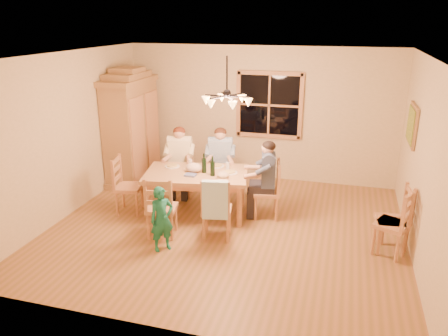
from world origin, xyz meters
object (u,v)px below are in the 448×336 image
(chandelier, at_px, (227,100))
(chair_near_right, at_px, (217,219))
(wine_bottle_a, at_px, (204,163))
(chair_spare_front, at_px, (391,234))
(dining_table, at_px, (196,178))
(armoire, at_px, (132,131))
(chair_spare_back, at_px, (390,231))
(adult_plaid_man, at_px, (220,154))
(adult_slate_man, at_px, (267,170))
(chair_far_left, at_px, (181,180))
(chair_near_left, at_px, (162,217))
(chair_end_left, at_px, (129,195))
(wine_bottle_b, at_px, (213,166))
(child, at_px, (162,219))
(chair_end_right, at_px, (266,200))
(chair_far_right, at_px, (220,182))
(adult_woman, at_px, (180,153))

(chandelier, relative_size, chair_near_right, 0.78)
(wine_bottle_a, relative_size, chair_spare_front, 0.33)
(dining_table, bearing_deg, armoire, 145.64)
(armoire, height_order, chair_spare_back, armoire)
(adult_plaid_man, bearing_deg, adult_slate_man, 136.64)
(chair_far_left, relative_size, chair_spare_back, 1.00)
(chair_near_right, bearing_deg, chair_near_left, 180.00)
(chair_end_left, bearing_deg, wine_bottle_b, 84.97)
(chair_near_left, relative_size, child, 1.02)
(chair_end_right, relative_size, chair_spare_back, 1.00)
(armoire, bearing_deg, chair_end_left, -66.26)
(chair_near_right, height_order, wine_bottle_a, wine_bottle_a)
(chair_far_right, bearing_deg, chair_near_right, 93.37)
(dining_table, bearing_deg, chair_far_right, 78.40)
(adult_slate_man, bearing_deg, child, 129.59)
(chair_end_right, distance_m, chair_spare_back, 2.02)
(armoire, height_order, child, armoire)
(adult_slate_man, bearing_deg, chair_end_left, 90.00)
(dining_table, xyz_separation_m, adult_woman, (-0.57, 0.71, 0.18))
(armoire, xyz_separation_m, chair_near_right, (2.36, -1.93, -0.75))
(chair_end_right, distance_m, wine_bottle_b, 1.09)
(chair_far_left, height_order, chair_end_left, same)
(chair_end_left, bearing_deg, adult_plaid_man, 117.98)
(chair_near_left, distance_m, adult_woman, 1.69)
(chair_near_right, xyz_separation_m, adult_woman, (-1.13, 1.41, 0.54))
(adult_woman, relative_size, adult_plaid_man, 1.00)
(chair_near_right, bearing_deg, dining_table, 117.90)
(adult_plaid_man, relative_size, wine_bottle_b, 2.65)
(armoire, bearing_deg, wine_bottle_b, -31.71)
(adult_plaid_man, distance_m, chair_spare_back, 3.21)
(chair_near_left, xyz_separation_m, wine_bottle_a, (0.39, 0.90, 0.62))
(adult_woman, bearing_deg, adult_slate_man, 153.43)
(chandelier, bearing_deg, chair_far_right, 110.48)
(adult_slate_man, xyz_separation_m, chair_spare_front, (1.93, -0.72, -0.54))
(adult_plaid_man, bearing_deg, chair_end_right, 136.64)
(adult_woman, xyz_separation_m, adult_plaid_man, (0.74, 0.14, 0.00))
(armoire, distance_m, chair_end_left, 1.75)
(chair_end_left, xyz_separation_m, wine_bottle_a, (1.28, 0.26, 0.62))
(chair_far_left, xyz_separation_m, chair_end_right, (1.72, -0.49, 0.00))
(chair_spare_front, bearing_deg, dining_table, 105.33)
(chair_far_left, relative_size, wine_bottle_b, 3.00)
(chair_spare_front, bearing_deg, chair_near_right, 119.23)
(chair_end_left, distance_m, wine_bottle_b, 1.60)
(chair_near_left, bearing_deg, chair_near_right, -0.00)
(chair_end_left, bearing_deg, chair_end_right, 90.00)
(chair_spare_front, distance_m, chair_spare_back, 0.11)
(armoire, xyz_separation_m, wine_bottle_a, (1.92, -1.19, -0.13))
(chair_far_left, bearing_deg, chair_far_right, 180.00)
(armoire, distance_m, chair_spare_back, 5.19)
(dining_table, distance_m, adult_slate_man, 1.19)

